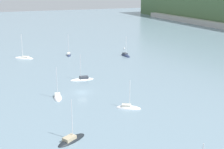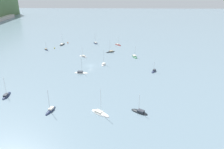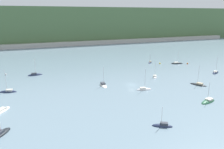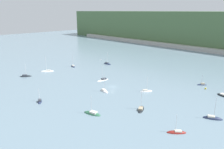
# 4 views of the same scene
# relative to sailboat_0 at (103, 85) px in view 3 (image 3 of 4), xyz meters

# --- Properties ---
(ground_plane) EXTENTS (600.00, 600.00, 0.00)m
(ground_plane) POSITION_rel_sailboat_0_xyz_m (11.65, -3.73, -0.14)
(ground_plane) COLOR slate
(hillside_ridge) EXTENTS (441.17, 69.10, 36.65)m
(hillside_ridge) POSITION_rel_sailboat_0_xyz_m (11.65, 165.84, 18.18)
(hillside_ridge) COLOR #4C6B42
(hillside_ridge) RESTS_ON ground_plane
(shore_town_strip) EXTENTS (374.99, 6.00, 3.82)m
(shore_town_strip) POSITION_rel_sailboat_0_xyz_m (11.65, 127.79, 1.77)
(shore_town_strip) COLOR #B7B2A8
(shore_town_strip) RESTS_ON ground_plane
(sailboat_0) EXTENTS (3.24, 7.84, 9.08)m
(sailboat_0) POSITION_rel_sailboat_0_xyz_m (0.00, 0.00, 0.00)
(sailboat_0) COLOR white
(sailboat_0) RESTS_ON ground_plane
(sailboat_1) EXTENTS (5.44, 7.20, 9.09)m
(sailboat_1) POSITION_rel_sailboat_0_xyz_m (38.49, -14.40, -0.01)
(sailboat_1) COLOR black
(sailboat_1) RESTS_ON ground_plane
(sailboat_2) EXTENTS (6.78, 3.44, 9.91)m
(sailboat_2) POSITION_rel_sailboat_0_xyz_m (-37.52, 5.63, -0.02)
(sailboat_2) COLOR #232D4C
(sailboat_2) RESTS_ON ground_plane
(sailboat_3) EXTENTS (5.89, 7.02, 8.20)m
(sailboat_3) POSITION_rel_sailboat_0_xyz_m (-37.41, -28.03, -0.03)
(sailboat_3) COLOR black
(sailboat_3) RESTS_ON ground_plane
(sailboat_4) EXTENTS (4.69, 4.53, 6.31)m
(sailboat_4) POSITION_rel_sailboat_0_xyz_m (42.20, 31.92, -0.02)
(sailboat_4) COLOR #232D4C
(sailboat_4) RESTS_ON ground_plane
(sailboat_5) EXTENTS (6.85, 8.21, 10.99)m
(sailboat_5) POSITION_rel_sailboat_0_xyz_m (-38.70, -13.30, -0.06)
(sailboat_5) COLOR white
(sailboat_5) RESTS_ON ground_plane
(sailboat_6) EXTENTS (6.48, 3.21, 9.50)m
(sailboat_6) POSITION_rel_sailboat_0_xyz_m (13.49, -11.25, -0.04)
(sailboat_6) COLOR silver
(sailboat_6) RESTS_ON ground_plane
(sailboat_7) EXTENTS (6.96, 5.07, 9.23)m
(sailboat_7) POSITION_rel_sailboat_0_xyz_m (61.29, -1.71, -0.05)
(sailboat_7) COLOR #232D4C
(sailboat_7) RESTS_ON ground_plane
(sailboat_8) EXTENTS (5.04, 6.33, 8.12)m
(sailboat_8) POSITION_rel_sailboat_0_xyz_m (27.67, 3.19, -0.05)
(sailboat_8) COLOR silver
(sailboat_8) RESTS_ON ground_plane
(sailboat_9) EXTENTS (7.78, 4.18, 8.66)m
(sailboat_9) POSITION_rel_sailboat_0_xyz_m (56.33, 23.77, -0.07)
(sailboat_9) COLOR black
(sailboat_9) RESTS_ON ground_plane
(sailboat_11) EXTENTS (7.11, 2.22, 9.45)m
(sailboat_11) POSITION_rel_sailboat_0_xyz_m (-26.51, 27.88, -0.03)
(sailboat_11) COLOR #232D4C
(sailboat_11) RESTS_ON ground_plane
(sailboat_12) EXTENTS (7.70, 4.49, 8.17)m
(sailboat_12) POSITION_rel_sailboat_0_xyz_m (28.10, -30.52, -0.04)
(sailboat_12) COLOR #2D6647
(sailboat_12) RESTS_ON ground_plane
(sailboat_13) EXTENTS (5.71, 4.20, 6.43)m
(sailboat_13) POSITION_rel_sailboat_0_xyz_m (3.40, -39.42, -0.02)
(sailboat_13) COLOR #232D4C
(sailboat_13) RESTS_ON ground_plane
(mooring_buoy_0) EXTENTS (0.83, 0.83, 0.83)m
(mooring_buoy_0) POSITION_rel_sailboat_0_xyz_m (46.22, 27.05, 0.27)
(mooring_buoy_0) COLOR yellow
(mooring_buoy_0) RESTS_ON ground_plane
(mooring_buoy_1) EXTENTS (0.72, 0.72, 0.72)m
(mooring_buoy_1) POSITION_rel_sailboat_0_xyz_m (-40.22, 33.60, 0.22)
(mooring_buoy_1) COLOR white
(mooring_buoy_1) RESTS_ON ground_plane
(mooring_buoy_2) EXTENTS (0.88, 0.88, 0.88)m
(mooring_buoy_2) POSITION_rel_sailboat_0_xyz_m (61.71, 20.57, 0.30)
(mooring_buoy_2) COLOR orange
(mooring_buoy_2) RESTS_ON ground_plane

